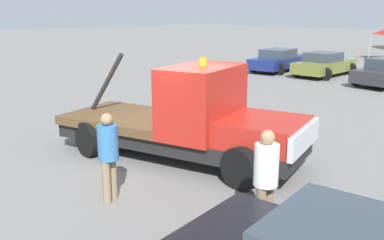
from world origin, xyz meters
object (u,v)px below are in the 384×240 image
(person_near_truck, at_px, (266,175))
(person_at_hood, at_px, (108,151))
(tow_truck, at_px, (192,121))
(parked_car_olive, at_px, (324,64))
(parked_car_navy, at_px, (279,60))

(person_near_truck, xyz_separation_m, person_at_hood, (-2.79, -1.13, -0.02))
(tow_truck, height_order, person_at_hood, tow_truck)
(person_at_hood, relative_size, parked_car_olive, 0.39)
(tow_truck, bearing_deg, person_near_truck, -42.36)
(parked_car_olive, bearing_deg, person_near_truck, -155.40)
(person_near_truck, height_order, parked_car_navy, person_near_truck)
(tow_truck, relative_size, parked_car_olive, 1.48)
(tow_truck, distance_m, person_near_truck, 3.79)
(person_at_hood, height_order, parked_car_olive, person_at_hood)
(person_near_truck, bearing_deg, person_at_hood, -162.37)
(person_at_hood, xyz_separation_m, parked_car_navy, (-8.75, 17.68, -0.35))
(tow_truck, relative_size, person_near_truck, 3.72)
(tow_truck, distance_m, person_at_hood, 2.81)
(person_at_hood, bearing_deg, person_near_truck, -0.53)
(person_at_hood, xyz_separation_m, parked_car_olive, (-5.75, 17.72, -0.35))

